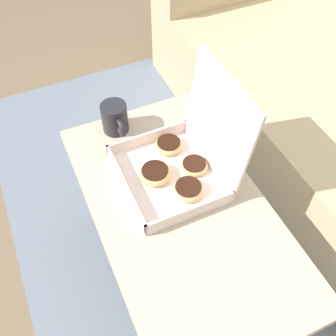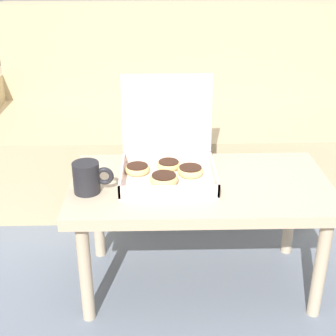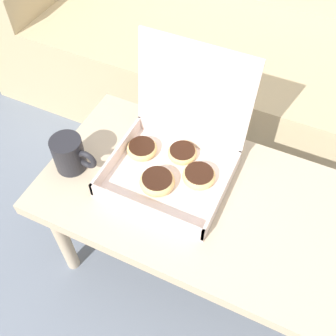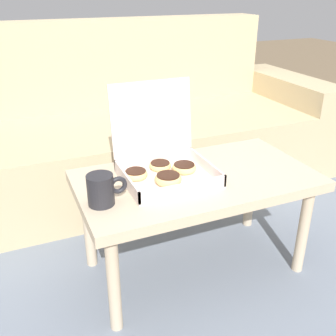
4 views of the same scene
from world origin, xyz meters
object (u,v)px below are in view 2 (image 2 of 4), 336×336
pastry_box (167,160)px  couch (185,129)px  coffee_table (200,195)px  coffee_mug (88,177)px

pastry_box → couch: bearing=82.2°
coffee_table → pastry_box: pastry_box is taller
coffee_table → coffee_mug: 0.40m
pastry_box → coffee_mug: pastry_box is taller
coffee_table → pastry_box: (-0.12, 0.06, 0.11)m
pastry_box → coffee_table: bearing=-26.6°
pastry_box → coffee_mug: 0.29m
couch → pastry_box: 0.89m
coffee_table → pastry_box: size_ratio=2.70×
couch → coffee_table: bearing=-90.0°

